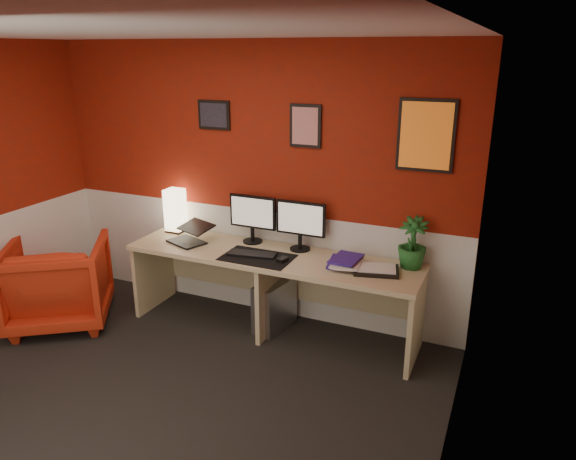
% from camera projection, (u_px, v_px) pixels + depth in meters
% --- Properties ---
extents(ground, '(4.00, 3.50, 0.01)m').
position_uv_depth(ground, '(142.00, 411.00, 3.76)').
color(ground, black).
rests_on(ground, ground).
extents(ceiling, '(4.00, 3.50, 0.01)m').
position_uv_depth(ceiling, '(102.00, 32.00, 2.96)').
color(ceiling, white).
rests_on(ceiling, ground).
extents(wall_back, '(4.00, 0.01, 2.50)m').
position_uv_depth(wall_back, '(252.00, 183.00, 4.88)').
color(wall_back, maroon).
rests_on(wall_back, ground).
extents(wall_right, '(0.01, 3.50, 2.50)m').
position_uv_depth(wall_right, '(453.00, 300.00, 2.61)').
color(wall_right, maroon).
rests_on(wall_right, ground).
extents(wainscot_back, '(4.00, 0.01, 1.00)m').
position_uv_depth(wainscot_back, '(253.00, 260.00, 5.12)').
color(wainscot_back, silver).
rests_on(wainscot_back, ground).
extents(wainscot_right, '(0.01, 3.50, 1.00)m').
position_uv_depth(wainscot_right, '(438.00, 428.00, 2.85)').
color(wainscot_right, silver).
rests_on(wainscot_right, ground).
extents(desk, '(2.60, 0.65, 0.73)m').
position_uv_depth(desk, '(272.00, 293.00, 4.73)').
color(desk, tan).
rests_on(desk, ground).
extents(shoji_lamp, '(0.16, 0.16, 0.40)m').
position_uv_depth(shoji_lamp, '(175.00, 212.00, 5.14)').
color(shoji_lamp, '#FFE5B2').
rests_on(shoji_lamp, desk).
extents(laptop, '(0.39, 0.33, 0.22)m').
position_uv_depth(laptop, '(186.00, 232.00, 4.86)').
color(laptop, black).
rests_on(laptop, desk).
extents(monitor_left, '(0.45, 0.06, 0.58)m').
position_uv_depth(monitor_left, '(252.00, 212.00, 4.83)').
color(monitor_left, black).
rests_on(monitor_left, desk).
extents(monitor_right, '(0.45, 0.06, 0.58)m').
position_uv_depth(monitor_right, '(300.00, 218.00, 4.64)').
color(monitor_right, black).
rests_on(monitor_right, desk).
extents(desk_mat, '(0.60, 0.38, 0.01)m').
position_uv_depth(desk_mat, '(258.00, 257.00, 4.55)').
color(desk_mat, black).
rests_on(desk_mat, desk).
extents(keyboard, '(0.44, 0.20, 0.02)m').
position_uv_depth(keyboard, '(252.00, 254.00, 4.59)').
color(keyboard, black).
rests_on(keyboard, desk_mat).
extents(mouse, '(0.08, 0.11, 0.03)m').
position_uv_depth(mouse, '(283.00, 259.00, 4.45)').
color(mouse, black).
rests_on(mouse, desk_mat).
extents(book_bottom, '(0.27, 0.34, 0.03)m').
position_uv_depth(book_bottom, '(329.00, 261.00, 4.43)').
color(book_bottom, '#341E8B').
rests_on(book_bottom, desk).
extents(book_middle, '(0.26, 0.33, 0.02)m').
position_uv_depth(book_middle, '(333.00, 261.00, 4.37)').
color(book_middle, silver).
rests_on(book_middle, book_bottom).
extents(book_top, '(0.24, 0.31, 0.03)m').
position_uv_depth(book_top, '(334.00, 257.00, 4.40)').
color(book_top, '#341E8B').
rests_on(book_top, book_middle).
extents(zen_tray, '(0.40, 0.33, 0.03)m').
position_uv_depth(zen_tray, '(376.00, 270.00, 4.25)').
color(zen_tray, black).
rests_on(zen_tray, desk).
extents(potted_plant, '(0.26, 0.26, 0.42)m').
position_uv_depth(potted_plant, '(412.00, 243.00, 4.28)').
color(potted_plant, '#19591E').
rests_on(potted_plant, desk).
extents(pc_tower, '(0.27, 0.48, 0.45)m').
position_uv_depth(pc_tower, '(274.00, 305.00, 4.82)').
color(pc_tower, '#99999E').
rests_on(pc_tower, ground).
extents(armchair, '(1.18, 1.19, 0.79)m').
position_uv_depth(armchair, '(58.00, 283.00, 4.88)').
color(armchair, red).
rests_on(armchair, ground).
extents(art_left, '(0.32, 0.02, 0.26)m').
position_uv_depth(art_left, '(214.00, 115.00, 4.81)').
color(art_left, black).
rests_on(art_left, wall_back).
extents(art_center, '(0.28, 0.02, 0.36)m').
position_uv_depth(art_center, '(305.00, 126.00, 4.49)').
color(art_center, red).
rests_on(art_center, wall_back).
extents(art_right, '(0.44, 0.02, 0.56)m').
position_uv_depth(art_right, '(426.00, 136.00, 4.12)').
color(art_right, orange).
rests_on(art_right, wall_back).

